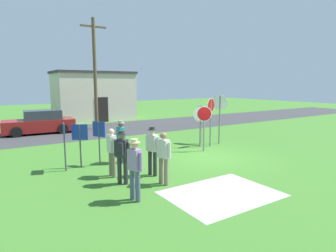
{
  "coord_description": "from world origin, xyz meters",
  "views": [
    {
      "loc": [
        -8.04,
        -9.22,
        3.19
      ],
      "look_at": [
        -1.17,
        1.45,
        1.3
      ],
      "focal_mm": 30.21,
      "sensor_mm": 36.0,
      "label": 1
    }
  ],
  "objects_px": {
    "stop_sign_low_front": "(220,110)",
    "stop_sign_rear_left": "(211,114)",
    "utility_pole": "(95,72)",
    "info_panel_rightmost": "(99,135)",
    "person_on_left": "(135,166)",
    "parked_car_on_street": "(40,123)",
    "person_with_sunhat": "(164,156)",
    "stop_sign_nearest": "(201,117)",
    "person_in_dark_shirt": "(152,148)",
    "stop_sign_leaning_left": "(204,121)",
    "info_panel_leftmost": "(64,138)",
    "stop_sign_center_cluster": "(200,120)",
    "person_near_signs": "(122,153)",
    "person_in_blue": "(112,150)",
    "info_panel_middle": "(80,138)",
    "person_holding_notes": "(121,139)"
  },
  "relations": [
    {
      "from": "utility_pole",
      "to": "info_panel_rightmost",
      "type": "bearing_deg",
      "value": -108.14
    },
    {
      "from": "utility_pole",
      "to": "stop_sign_leaning_left",
      "type": "relative_size",
      "value": 3.58
    },
    {
      "from": "stop_sign_center_cluster",
      "to": "person_in_dark_shirt",
      "type": "relative_size",
      "value": 1.19
    },
    {
      "from": "utility_pole",
      "to": "stop_sign_leaning_left",
      "type": "height_order",
      "value": "utility_pole"
    },
    {
      "from": "info_panel_leftmost",
      "to": "person_on_left",
      "type": "bearing_deg",
      "value": -76.01
    },
    {
      "from": "utility_pole",
      "to": "parked_car_on_street",
      "type": "bearing_deg",
      "value": 177.37
    },
    {
      "from": "person_on_left",
      "to": "person_near_signs",
      "type": "height_order",
      "value": "same"
    },
    {
      "from": "person_in_dark_shirt",
      "to": "info_panel_middle",
      "type": "relative_size",
      "value": 1.03
    },
    {
      "from": "info_panel_middle",
      "to": "person_in_dark_shirt",
      "type": "bearing_deg",
      "value": -51.87
    },
    {
      "from": "stop_sign_low_front",
      "to": "info_panel_leftmost",
      "type": "height_order",
      "value": "stop_sign_low_front"
    },
    {
      "from": "stop_sign_low_front",
      "to": "parked_car_on_street",
      "type": "bearing_deg",
      "value": 130.7
    },
    {
      "from": "stop_sign_rear_left",
      "to": "stop_sign_center_cluster",
      "type": "xyz_separation_m",
      "value": [
        -0.55,
        0.15,
        -0.27
      ]
    },
    {
      "from": "person_on_left",
      "to": "person_with_sunhat",
      "type": "height_order",
      "value": "person_on_left"
    },
    {
      "from": "utility_pole",
      "to": "person_with_sunhat",
      "type": "xyz_separation_m",
      "value": [
        -2.0,
        -12.29,
        -3.07
      ]
    },
    {
      "from": "parked_car_on_street",
      "to": "stop_sign_leaning_left",
      "type": "distance_m",
      "value": 11.25
    },
    {
      "from": "stop_sign_rear_left",
      "to": "stop_sign_leaning_left",
      "type": "bearing_deg",
      "value": -146.41
    },
    {
      "from": "stop_sign_nearest",
      "to": "person_in_dark_shirt",
      "type": "distance_m",
      "value": 5.97
    },
    {
      "from": "person_with_sunhat",
      "to": "info_panel_middle",
      "type": "distance_m",
      "value": 3.73
    },
    {
      "from": "stop_sign_leaning_left",
      "to": "stop_sign_nearest",
      "type": "xyz_separation_m",
      "value": [
        1.03,
        1.47,
        -0.04
      ]
    },
    {
      "from": "parked_car_on_street",
      "to": "person_with_sunhat",
      "type": "height_order",
      "value": "person_with_sunhat"
    },
    {
      "from": "stop_sign_rear_left",
      "to": "stop_sign_nearest",
      "type": "xyz_separation_m",
      "value": [
        0.05,
        0.82,
        -0.27
      ]
    },
    {
      "from": "stop_sign_nearest",
      "to": "info_panel_middle",
      "type": "distance_m",
      "value": 6.85
    },
    {
      "from": "person_on_left",
      "to": "person_in_dark_shirt",
      "type": "bearing_deg",
      "value": 47.82
    },
    {
      "from": "info_panel_middle",
      "to": "person_in_blue",
      "type": "bearing_deg",
      "value": -70.35
    },
    {
      "from": "person_in_dark_shirt",
      "to": "stop_sign_nearest",
      "type": "bearing_deg",
      "value": 34.21
    },
    {
      "from": "person_with_sunhat",
      "to": "utility_pole",
      "type": "bearing_deg",
      "value": 80.75
    },
    {
      "from": "stop_sign_center_cluster",
      "to": "person_near_signs",
      "type": "bearing_deg",
      "value": -152.46
    },
    {
      "from": "stop_sign_nearest",
      "to": "person_with_sunhat",
      "type": "distance_m",
      "value": 6.68
    },
    {
      "from": "person_with_sunhat",
      "to": "info_panel_rightmost",
      "type": "xyz_separation_m",
      "value": [
        -0.97,
        3.22,
        0.25
      ]
    },
    {
      "from": "stop_sign_center_cluster",
      "to": "info_panel_middle",
      "type": "distance_m",
      "value": 6.18
    },
    {
      "from": "stop_sign_leaning_left",
      "to": "person_in_blue",
      "type": "relative_size",
      "value": 1.27
    },
    {
      "from": "person_with_sunhat",
      "to": "person_near_signs",
      "type": "distance_m",
      "value": 1.33
    },
    {
      "from": "person_with_sunhat",
      "to": "person_in_blue",
      "type": "bearing_deg",
      "value": 123.77
    },
    {
      "from": "stop_sign_nearest",
      "to": "info_panel_middle",
      "type": "xyz_separation_m",
      "value": [
        -6.77,
        -1.01,
        -0.26
      ]
    },
    {
      "from": "stop_sign_leaning_left",
      "to": "person_in_dark_shirt",
      "type": "bearing_deg",
      "value": -154.26
    },
    {
      "from": "person_with_sunhat",
      "to": "info_panel_rightmost",
      "type": "relative_size",
      "value": 0.97
    },
    {
      "from": "person_on_left",
      "to": "person_with_sunhat",
      "type": "distance_m",
      "value": 1.49
    },
    {
      "from": "person_on_left",
      "to": "person_with_sunhat",
      "type": "relative_size",
      "value": 1.03
    },
    {
      "from": "person_in_blue",
      "to": "info_panel_rightmost",
      "type": "bearing_deg",
      "value": 85.94
    },
    {
      "from": "stop_sign_rear_left",
      "to": "person_holding_notes",
      "type": "relative_size",
      "value": 1.42
    },
    {
      "from": "person_with_sunhat",
      "to": "info_panel_leftmost",
      "type": "bearing_deg",
      "value": 125.86
    },
    {
      "from": "parked_car_on_street",
      "to": "stop_sign_center_cluster",
      "type": "xyz_separation_m",
      "value": [
        6.22,
        -8.81,
        0.72
      ]
    },
    {
      "from": "person_on_left",
      "to": "stop_sign_low_front",
      "type": "bearing_deg",
      "value": 31.31
    },
    {
      "from": "stop_sign_low_front",
      "to": "stop_sign_leaning_left",
      "type": "xyz_separation_m",
      "value": [
        -1.77,
        -0.83,
        -0.35
      ]
    },
    {
      "from": "person_on_left",
      "to": "info_panel_leftmost",
      "type": "bearing_deg",
      "value": 103.99
    },
    {
      "from": "stop_sign_low_front",
      "to": "stop_sign_rear_left",
      "type": "xyz_separation_m",
      "value": [
        -0.79,
        -0.18,
        -0.13
      ]
    },
    {
      "from": "utility_pole",
      "to": "stop_sign_nearest",
      "type": "height_order",
      "value": "utility_pole"
    },
    {
      "from": "stop_sign_low_front",
      "to": "stop_sign_center_cluster",
      "type": "distance_m",
      "value": 1.39
    },
    {
      "from": "person_in_blue",
      "to": "info_panel_middle",
      "type": "height_order",
      "value": "person_in_blue"
    },
    {
      "from": "stop_sign_low_front",
      "to": "stop_sign_nearest",
      "type": "relative_size",
      "value": 1.27
    }
  ]
}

